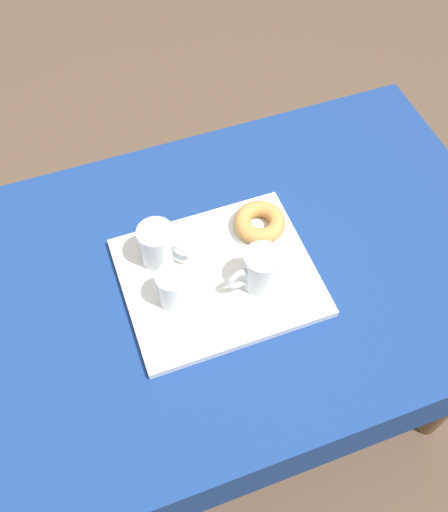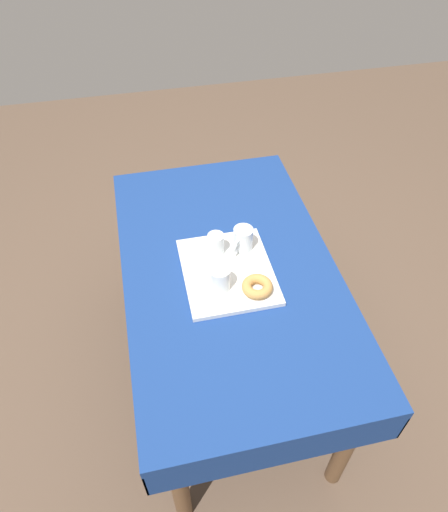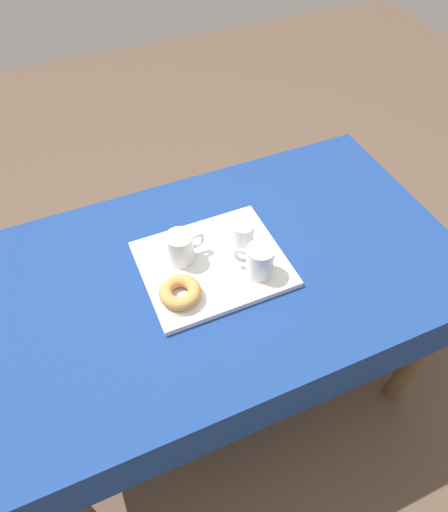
{
  "view_description": "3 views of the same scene",
  "coord_description": "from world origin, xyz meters",
  "px_view_note": "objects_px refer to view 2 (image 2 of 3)",
  "views": [
    {
      "loc": [
        -0.18,
        -0.61,
        1.78
      ],
      "look_at": [
        0.05,
        0.0,
        0.79
      ],
      "focal_mm": 40.32,
      "sensor_mm": 36.0,
      "label": 1
    },
    {
      "loc": [
        1.17,
        -0.28,
        2.04
      ],
      "look_at": [
        -0.0,
        -0.02,
        0.79
      ],
      "focal_mm": 32.53,
      "sensor_mm": 36.0,
      "label": 2
    },
    {
      "loc": [
        0.33,
        0.76,
        1.74
      ],
      "look_at": [
        0.0,
        0.01,
        0.79
      ],
      "focal_mm": 32.25,
      "sensor_mm": 36.0,
      "label": 3
    }
  ],
  "objects_px": {
    "donut_plate_left": "(257,290)",
    "sugar_donut_left": "(257,287)",
    "dining_table": "(229,283)",
    "serving_tray": "(228,271)",
    "tea_mug_left": "(243,239)",
    "water_glass_near": "(216,244)",
    "tea_mug_right": "(220,279)"
  },
  "relations": [
    {
      "from": "donut_plate_left",
      "to": "tea_mug_right",
      "type": "bearing_deg",
      "value": -111.37
    },
    {
      "from": "donut_plate_left",
      "to": "water_glass_near",
      "type": "bearing_deg",
      "value": -155.61
    },
    {
      "from": "serving_tray",
      "to": "tea_mug_left",
      "type": "relative_size",
      "value": 4.03
    },
    {
      "from": "dining_table",
      "to": "tea_mug_right",
      "type": "distance_m",
      "value": 0.2
    },
    {
      "from": "tea_mug_right",
      "to": "serving_tray",
      "type": "bearing_deg",
      "value": 148.7
    },
    {
      "from": "water_glass_near",
      "to": "tea_mug_left",
      "type": "bearing_deg",
      "value": 89.63
    },
    {
      "from": "donut_plate_left",
      "to": "sugar_donut_left",
      "type": "relative_size",
      "value": 1.05
    },
    {
      "from": "dining_table",
      "to": "serving_tray",
      "type": "height_order",
      "value": "serving_tray"
    },
    {
      "from": "dining_table",
      "to": "sugar_donut_left",
      "type": "distance_m",
      "value": 0.22
    },
    {
      "from": "serving_tray",
      "to": "tea_mug_right",
      "type": "relative_size",
      "value": 3.43
    },
    {
      "from": "sugar_donut_left",
      "to": "dining_table",
      "type": "bearing_deg",
      "value": -156.13
    },
    {
      "from": "tea_mug_right",
      "to": "sugar_donut_left",
      "type": "bearing_deg",
      "value": 68.63
    },
    {
      "from": "serving_tray",
      "to": "sugar_donut_left",
      "type": "xyz_separation_m",
      "value": [
        0.12,
        0.08,
        0.03
      ]
    },
    {
      "from": "dining_table",
      "to": "tea_mug_right",
      "type": "bearing_deg",
      "value": -29.89
    },
    {
      "from": "dining_table",
      "to": "tea_mug_right",
      "type": "xyz_separation_m",
      "value": [
        0.1,
        -0.06,
        0.16
      ]
    },
    {
      "from": "tea_mug_right",
      "to": "water_glass_near",
      "type": "height_order",
      "value": "tea_mug_right"
    },
    {
      "from": "serving_tray",
      "to": "tea_mug_right",
      "type": "bearing_deg",
      "value": -31.3
    },
    {
      "from": "tea_mug_left",
      "to": "water_glass_near",
      "type": "height_order",
      "value": "tea_mug_left"
    },
    {
      "from": "dining_table",
      "to": "serving_tray",
      "type": "distance_m",
      "value": 0.11
    },
    {
      "from": "dining_table",
      "to": "donut_plate_left",
      "type": "distance_m",
      "value": 0.2
    },
    {
      "from": "dining_table",
      "to": "tea_mug_left",
      "type": "xyz_separation_m",
      "value": [
        -0.08,
        0.07,
        0.16
      ]
    },
    {
      "from": "tea_mug_right",
      "to": "dining_table",
      "type": "bearing_deg",
      "value": 150.11
    },
    {
      "from": "donut_plate_left",
      "to": "sugar_donut_left",
      "type": "distance_m",
      "value": 0.02
    },
    {
      "from": "serving_tray",
      "to": "donut_plate_left",
      "type": "xyz_separation_m",
      "value": [
        0.12,
        0.08,
        0.01
      ]
    },
    {
      "from": "tea_mug_right",
      "to": "sugar_donut_left",
      "type": "xyz_separation_m",
      "value": [
        0.05,
        0.13,
        -0.02
      ]
    },
    {
      "from": "water_glass_near",
      "to": "sugar_donut_left",
      "type": "distance_m",
      "value": 0.25
    },
    {
      "from": "serving_tray",
      "to": "donut_plate_left",
      "type": "relative_size",
      "value": 3.37
    },
    {
      "from": "serving_tray",
      "to": "sugar_donut_left",
      "type": "bearing_deg",
      "value": 32.8
    },
    {
      "from": "tea_mug_right",
      "to": "donut_plate_left",
      "type": "height_order",
      "value": "tea_mug_right"
    },
    {
      "from": "tea_mug_left",
      "to": "water_glass_near",
      "type": "distance_m",
      "value": 0.11
    },
    {
      "from": "tea_mug_left",
      "to": "sugar_donut_left",
      "type": "height_order",
      "value": "tea_mug_left"
    },
    {
      "from": "serving_tray",
      "to": "donut_plate_left",
      "type": "distance_m",
      "value": 0.15
    }
  ]
}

